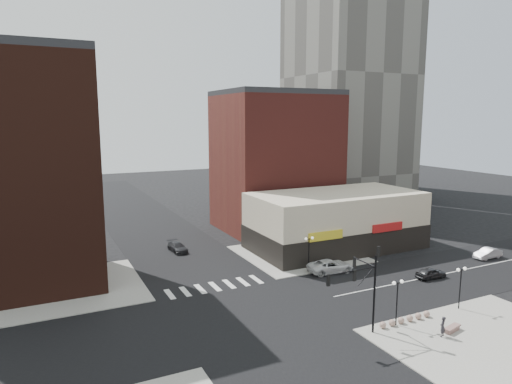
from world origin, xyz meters
TOP-DOWN VIEW (x-y plane):
  - ground at (0.00, 0.00)m, footprint 240.00×240.00m
  - road_ew at (0.00, 0.00)m, footprint 200.00×14.00m
  - road_ns at (0.00, 0.00)m, footprint 14.00×200.00m
  - sidewalk_nw at (-14.50, 14.50)m, footprint 15.00×15.00m
  - sidewalk_ne at (14.50, 14.50)m, footprint 15.00×15.00m
  - sidewalk_se at (16.00, -14.00)m, footprint 18.00×14.00m
  - building_nw at (-19.00, 18.50)m, footprint 16.00×15.00m
  - building_ne_midrise at (19.00, 29.50)m, footprint 18.00×15.00m
  - tower_far at (60.00, 56.00)m, footprint 18.00×18.00m
  - building_ne_row at (21.00, 15.00)m, footprint 24.20×12.20m
  - traffic_signal at (7.24, -7.83)m, footprint 5.59×3.09m
  - street_lamp_se_a at (11.00, -8.00)m, footprint 1.22×0.32m
  - street_lamp_se_b at (19.00, -8.00)m, footprint 1.22×0.32m
  - street_lamp_ne at (12.00, 8.00)m, footprint 1.22×0.32m
  - bollard_row at (12.12, -8.00)m, footprint 5.84×0.59m
  - white_suv at (14.15, 6.50)m, footprint 5.82×3.06m
  - dark_sedan_east at (23.41, -0.38)m, footprint 3.82×1.66m
  - silver_sedan at (36.14, 1.88)m, footprint 4.16×1.49m
  - dark_sedan_north at (0.04, 23.04)m, footprint 2.15×4.56m
  - pedestrian at (12.96, -11.41)m, footprint 0.77×0.65m
  - stone_bench at (14.48, -11.11)m, footprint 2.05×1.03m

SIDE VIEW (x-z plane):
  - ground at x=0.00m, z-range 0.00..0.00m
  - road_ew at x=0.00m, z-range 0.00..0.02m
  - road_ns at x=0.00m, z-range 0.00..0.02m
  - sidewalk_nw at x=-14.50m, z-range 0.00..0.12m
  - sidewalk_ne at x=14.50m, z-range 0.00..0.12m
  - sidewalk_se at x=16.00m, z-range 0.00..0.12m
  - stone_bench at x=14.48m, z-range 0.14..0.59m
  - bollard_row at x=12.12m, z-range 0.12..0.71m
  - dark_sedan_east at x=23.41m, z-range 0.00..1.28m
  - dark_sedan_north at x=0.04m, z-range 0.00..1.28m
  - silver_sedan at x=36.14m, z-range 0.00..1.37m
  - white_suv at x=14.15m, z-range 0.00..1.56m
  - pedestrian at x=12.96m, z-range 0.12..1.90m
  - street_lamp_se_a at x=11.00m, z-range 1.21..5.37m
  - street_lamp_se_b at x=19.00m, z-range 1.21..5.37m
  - street_lamp_ne at x=12.00m, z-range 1.21..5.37m
  - building_ne_row at x=21.00m, z-range -0.70..7.30m
  - traffic_signal at x=7.24m, z-range 1.07..8.85m
  - building_ne_midrise at x=19.00m, z-range 0.00..22.00m
  - building_nw at x=-19.00m, z-range 0.00..25.00m
  - tower_far at x=60.00m, z-range 0.00..82.00m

